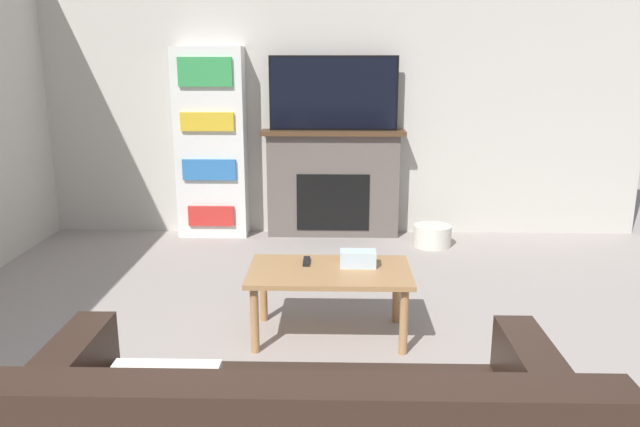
{
  "coord_description": "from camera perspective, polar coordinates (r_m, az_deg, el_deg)",
  "views": [
    {
      "loc": [
        0.17,
        -1.27,
        1.71
      ],
      "look_at": [
        0.07,
        2.82,
        0.66
      ],
      "focal_mm": 35.0,
      "sensor_mm": 36.0,
      "label": 1
    }
  ],
  "objects": [
    {
      "name": "wall_back",
      "position": [
        6.03,
        -0.2,
        10.88
      ],
      "size": [
        6.21,
        0.06,
        2.7
      ],
      "color": "beige",
      "rests_on": "ground_plane"
    },
    {
      "name": "fireplace",
      "position": [
        5.99,
        1.2,
        2.8
      ],
      "size": [
        1.35,
        0.28,
        1.02
      ],
      "color": "#605651",
      "rests_on": "ground_plane"
    },
    {
      "name": "tv",
      "position": [
        5.86,
        1.24,
        10.92
      ],
      "size": [
        1.19,
        0.03,
        0.68
      ],
      "color": "black",
      "rests_on": "fireplace"
    },
    {
      "name": "coffee_table",
      "position": [
        3.83,
        0.88,
        -5.95
      ],
      "size": [
        0.99,
        0.58,
        0.44
      ],
      "color": "#A87A4C",
      "rests_on": "ground_plane"
    },
    {
      "name": "tissue_box",
      "position": [
        3.86,
        3.49,
        -4.13
      ],
      "size": [
        0.22,
        0.12,
        0.1
      ],
      "color": "silver",
      "rests_on": "coffee_table"
    },
    {
      "name": "remote_control",
      "position": [
        3.93,
        -1.25,
        -4.39
      ],
      "size": [
        0.04,
        0.15,
        0.02
      ],
      "color": "black",
      "rests_on": "coffee_table"
    },
    {
      "name": "bookshelf",
      "position": [
        6.02,
        -9.93,
        6.32
      ],
      "size": [
        0.66,
        0.29,
        1.79
      ],
      "color": "white",
      "rests_on": "ground_plane"
    },
    {
      "name": "storage_basket",
      "position": [
        5.83,
        10.24,
        -2.01
      ],
      "size": [
        0.34,
        0.34,
        0.19
      ],
      "color": "silver",
      "rests_on": "ground_plane"
    }
  ]
}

